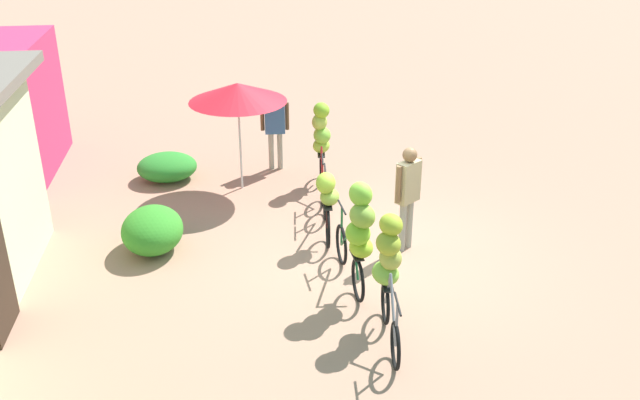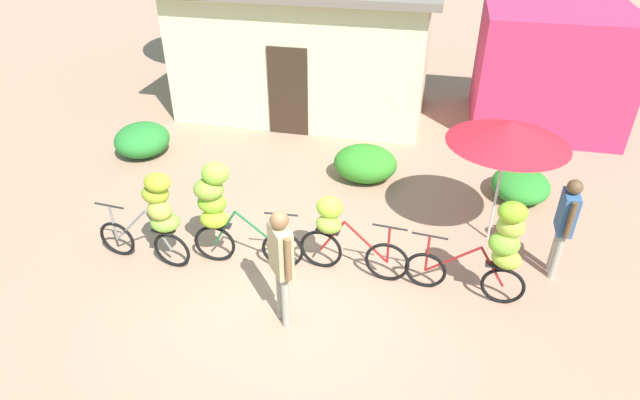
# 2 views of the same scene
# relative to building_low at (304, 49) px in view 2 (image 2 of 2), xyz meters

# --- Properties ---
(ground_plane) EXTENTS (60.00, 60.00, 0.00)m
(ground_plane) POSITION_rel_building_low_xyz_m (1.50, -6.75, -1.55)
(ground_plane) COLOR #A67A63
(building_low) EXTENTS (6.32, 3.31, 3.06)m
(building_low) POSITION_rel_building_low_xyz_m (0.00, 0.00, 0.00)
(building_low) COLOR beige
(building_low) RESTS_ON ground
(shop_pink) EXTENTS (3.20, 2.80, 2.65)m
(shop_pink) POSITION_rel_building_low_xyz_m (5.70, 0.50, -0.22)
(shop_pink) COLOR #D12D5A
(shop_pink) RESTS_ON ground
(hedge_bush_front_left) EXTENTS (1.13, 1.20, 0.68)m
(hedge_bush_front_left) POSITION_rel_building_low_xyz_m (-2.75, -3.15, -1.21)
(hedge_bush_front_left) COLOR #287C2E
(hedge_bush_front_left) RESTS_ON ground
(hedge_bush_front_right) EXTENTS (1.23, 0.99, 0.71)m
(hedge_bush_front_right) POSITION_rel_building_low_xyz_m (2.04, -3.18, -1.20)
(hedge_bush_front_right) COLOR #338725
(hedge_bush_front_right) RESTS_ON ground
(hedge_bush_mid) EXTENTS (1.05, 1.18, 0.53)m
(hedge_bush_mid) POSITION_rel_building_low_xyz_m (4.94, -3.20, -1.29)
(hedge_bush_mid) COLOR #2B842B
(hedge_bush_mid) RESTS_ON ground
(market_umbrella) EXTENTS (1.82, 1.82, 2.10)m
(market_umbrella) POSITION_rel_building_low_xyz_m (4.34, -4.67, 0.37)
(market_umbrella) COLOR beige
(market_umbrella) RESTS_ON ground
(bicycle_leftmost) EXTENTS (1.58, 0.42, 1.64)m
(bicycle_leftmost) POSITION_rel_building_low_xyz_m (-0.57, -6.50, -0.60)
(bicycle_leftmost) COLOR black
(bicycle_leftmost) RESTS_ON ground
(bicycle_near_pile) EXTENTS (1.71, 0.45, 1.77)m
(bicycle_near_pile) POSITION_rel_building_low_xyz_m (0.33, -6.24, -0.52)
(bicycle_near_pile) COLOR black
(bicycle_near_pile) RESTS_ON ground
(bicycle_center_loaded) EXTENTS (1.68, 0.45, 1.26)m
(bicycle_center_loaded) POSITION_rel_building_low_xyz_m (2.07, -6.03, -0.81)
(bicycle_center_loaded) COLOR black
(bicycle_center_loaded) RESTS_ON ground
(bicycle_by_shop) EXTENTS (1.67, 0.45, 1.66)m
(bicycle_by_shop) POSITION_rel_building_low_xyz_m (4.26, -6.21, -0.59)
(bicycle_by_shop) COLOR black
(bicycle_by_shop) RESTS_ON ground
(person_vendor) EXTENTS (0.21, 0.58, 1.63)m
(person_vendor) POSITION_rel_building_low_xyz_m (5.23, -5.39, -0.56)
(person_vendor) COLOR gray
(person_vendor) RESTS_ON ground
(person_bystander) EXTENTS (0.40, 0.47, 1.77)m
(person_bystander) POSITION_rel_building_low_xyz_m (1.56, -7.25, -0.46)
(person_bystander) COLOR gray
(person_bystander) RESTS_ON ground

